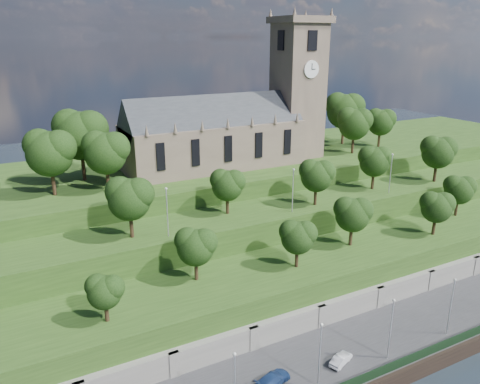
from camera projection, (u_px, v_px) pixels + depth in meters
ground at (414, 380)px, 53.93m from camera, size 320.00×320.00×0.00m
promenade at (378, 344)px, 58.66m from camera, size 160.00×12.00×2.00m
quay_wall at (416, 372)px, 53.54m from camera, size 160.00×0.50×2.20m
fence at (413, 358)px, 53.62m from camera, size 160.00×0.10×1.20m
retaining_wall at (347, 310)px, 63.20m from camera, size 160.00×2.10×5.00m
embankment_lower at (321, 281)px, 67.79m from camera, size 160.00×12.00×8.00m
embankment_upper at (280, 240)px, 76.40m from camera, size 160.00×10.00×12.00m
hilltop at (224, 195)px, 93.57m from camera, size 160.00×32.00×15.00m
church at (237, 123)px, 85.82m from camera, size 38.60×12.35×27.60m
trees_lower at (345, 219)px, 66.98m from camera, size 65.79×8.78×7.55m
trees_upper at (316, 170)px, 74.56m from camera, size 63.07×8.24×8.63m
trees_hilltop at (224, 128)px, 84.05m from camera, size 73.17×16.93×11.75m
lamp_posts_promenade at (391, 325)px, 53.09m from camera, size 60.36×0.36×7.84m
lamp_posts_upper at (293, 187)px, 70.71m from camera, size 40.36×0.36×6.94m
car_middle at (341, 359)px, 53.42m from camera, size 3.63×2.38×1.13m
car_right at (273, 379)px, 50.24m from camera, size 4.70×2.85×1.27m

